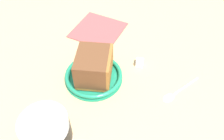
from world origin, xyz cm
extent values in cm
cube|color=tan|center=(0.00, 0.00, -1.95)|extent=(147.00, 147.00, 3.90)
cylinder|color=#1E8C66|center=(-3.19, 3.50, 0.38)|extent=(13.42, 13.42, 0.76)
torus|color=#1E8C66|center=(-3.19, 3.50, 1.23)|extent=(13.29, 13.29, 0.94)
cube|color=#9E662D|center=(-3.19, 3.50, 1.06)|extent=(7.72, 9.27, 0.60)
cube|color=brown|center=(-3.19, 3.50, 4.39)|extent=(7.72, 9.27, 6.07)
cube|color=#9E662D|center=(0.60, 3.18, 4.39)|extent=(1.34, 8.72, 6.07)
cylinder|color=white|center=(-9.52, -13.56, 4.80)|extent=(8.04, 8.04, 9.61)
cylinder|color=black|center=(-9.52, -13.56, 6.08)|extent=(8.20, 8.20, 3.40)
cylinder|color=black|center=(-9.52, -13.56, 7.53)|extent=(7.07, 7.07, 0.40)
torus|color=white|center=(-11.11, -9.87, 4.80)|extent=(2.99, 5.19, 5.22)
ellipsoid|color=silver|center=(13.57, -1.75, 0.40)|extent=(3.60, 3.41, 0.80)
cylinder|color=silver|center=(17.94, 1.59, 0.25)|extent=(6.67, 5.26, 0.50)
cube|color=#B24C4C|center=(-3.25, 21.39, 0.30)|extent=(17.34, 17.36, 0.60)
cube|color=white|center=(7.75, 7.99, 0.87)|extent=(2.08, 2.08, 1.75)
camera|label=1|loc=(1.79, -31.95, 42.35)|focal=37.77mm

